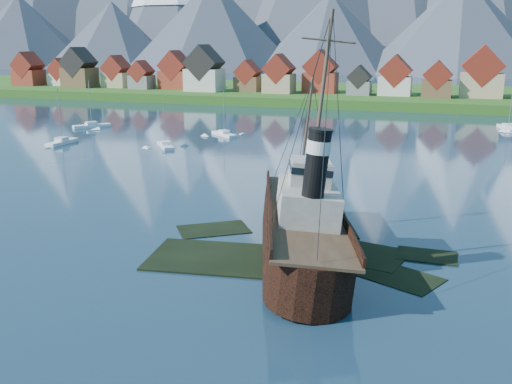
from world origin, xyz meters
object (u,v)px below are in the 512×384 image
(tugboat_wreck, at_px, (303,223))
(sailboat_b, at_px, (62,143))
(sailboat_f, at_px, (92,126))
(sailboat_a, at_px, (166,146))
(sailboat_c, at_px, (224,135))
(sailboat_e, at_px, (508,129))

(tugboat_wreck, xyz_separation_m, sailboat_b, (-64.40, 46.47, -2.90))
(sailboat_b, relative_size, sailboat_f, 1.02)
(tugboat_wreck, relative_size, sailboat_a, 3.20)
(sailboat_c, bearing_deg, sailboat_e, -24.64)
(sailboat_a, distance_m, sailboat_c, 18.64)
(sailboat_a, bearing_deg, sailboat_f, 109.54)
(sailboat_c, relative_size, sailboat_e, 0.89)
(tugboat_wreck, height_order, sailboat_e, tugboat_wreck)
(sailboat_c, distance_m, sailboat_f, 36.95)
(sailboat_c, xyz_separation_m, sailboat_e, (63.59, 30.95, 0.02))
(sailboat_b, height_order, sailboat_f, sailboat_b)
(sailboat_a, bearing_deg, tugboat_wreck, -88.79)
(sailboat_b, xyz_separation_m, sailboat_c, (28.79, 21.38, -0.05))
(sailboat_b, height_order, sailboat_c, sailboat_b)
(tugboat_wreck, relative_size, sailboat_e, 2.61)
(tugboat_wreck, bearing_deg, sailboat_a, 111.92)
(sailboat_b, bearing_deg, sailboat_e, 30.02)
(sailboat_c, height_order, sailboat_e, sailboat_e)
(sailboat_a, distance_m, sailboat_b, 22.97)
(sailboat_e, bearing_deg, tugboat_wreck, -117.80)
(sailboat_b, xyz_separation_m, sailboat_e, (92.38, 52.33, -0.03))
(sailboat_e, bearing_deg, sailboat_a, -157.14)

